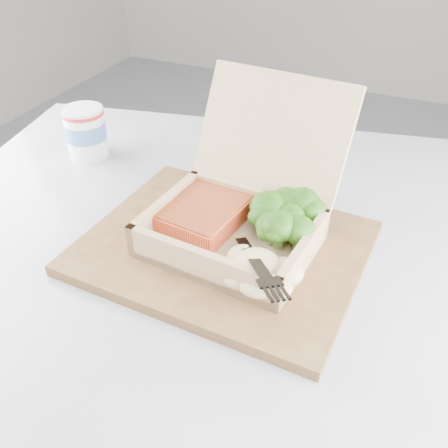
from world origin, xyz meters
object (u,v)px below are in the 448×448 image
at_px(serving_tray, 224,248).
at_px(paper_cup, 86,131).
at_px(takeout_container, 245,202).
at_px(cafe_table, 203,357).

distance_m(serving_tray, paper_cup, 0.34).
xyz_separation_m(serving_tray, takeout_container, (0.01, 0.03, 0.05)).
height_order(cafe_table, paper_cup, paper_cup).
relative_size(cafe_table, serving_tray, 2.88).
xyz_separation_m(serving_tray, paper_cup, (-0.30, 0.14, 0.04)).
distance_m(cafe_table, takeout_container, 0.25).
height_order(serving_tray, paper_cup, paper_cup).
distance_m(serving_tray, takeout_container, 0.06).
height_order(cafe_table, takeout_container, takeout_container).
distance_m(takeout_container, paper_cup, 0.33).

